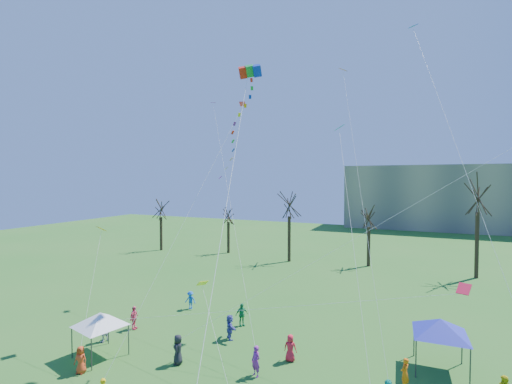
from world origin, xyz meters
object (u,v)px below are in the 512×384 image
at_px(distant_building, 483,198).
at_px(canopy_tent_blue, 440,327).
at_px(canopy_tent_white, 100,319).
at_px(big_box_kite, 240,130).

distance_m(distant_building, canopy_tent_blue, 72.11).
relative_size(canopy_tent_white, canopy_tent_blue, 0.88).
bearing_deg(canopy_tent_white, big_box_kite, 33.96).
height_order(big_box_kite, canopy_tent_white, big_box_kite).
bearing_deg(distant_building, canopy_tent_white, -113.29).
bearing_deg(canopy_tent_white, distant_building, 66.71).
xyz_separation_m(distant_building, big_box_kite, (-25.75, -72.60, 7.60)).
distance_m(distant_building, canopy_tent_white, 84.87).
bearing_deg(big_box_kite, canopy_tent_white, -146.04).
bearing_deg(canopy_tent_blue, big_box_kite, -171.71).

